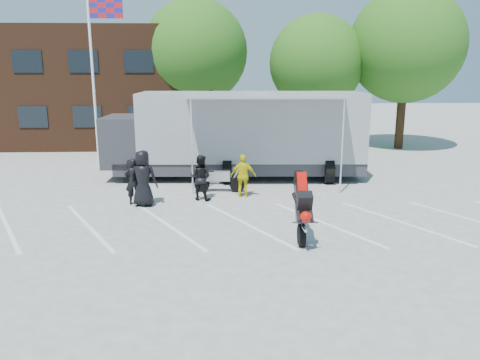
{
  "coord_description": "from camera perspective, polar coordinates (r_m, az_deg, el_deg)",
  "views": [
    {
      "loc": [
        -0.59,
        -12.58,
        4.68
      ],
      "look_at": [
        0.01,
        1.41,
        1.3
      ],
      "focal_mm": 35.0,
      "sensor_mm": 36.0,
      "label": 1
    }
  ],
  "objects": [
    {
      "name": "tree_mid",
      "position": [
        28.14,
        9.29,
        13.92
      ],
      "size": [
        5.44,
        5.44,
        7.68
      ],
      "color": "#382314",
      "rests_on": "ground"
    },
    {
      "name": "office_building",
      "position": [
        32.02,
        -19.88,
        10.66
      ],
      "size": [
        18.0,
        8.0,
        7.0
      ],
      "primitive_type": "cube",
      "color": "#472717",
      "rests_on": "ground"
    },
    {
      "name": "spectator_leather_b",
      "position": [
        16.66,
        -12.85,
        -0.19
      ],
      "size": [
        0.64,
        0.47,
        1.63
      ],
      "primitive_type": "imported",
      "rotation": [
        0.0,
        0.0,
        3.28
      ],
      "color": "black",
      "rests_on": "ground"
    },
    {
      "name": "tree_left",
      "position": [
        28.63,
        -5.45,
        15.27
      ],
      "size": [
        6.12,
        6.12,
        8.64
      ],
      "color": "#382314",
      "rests_on": "ground"
    },
    {
      "name": "transporter_truck",
      "position": [
        20.48,
        -0.02,
        0.35
      ],
      "size": [
        11.7,
        5.97,
        3.66
      ],
      "primitive_type": null,
      "rotation": [
        0.0,
        0.0,
        -0.04
      ],
      "color": "#92959A",
      "rests_on": "ground"
    },
    {
      "name": "parking_bay_lines",
      "position": [
        14.37,
        0.05,
        -5.41
      ],
      "size": [
        18.09,
        13.33,
        0.01
      ],
      "primitive_type": "cube",
      "rotation": [
        0.0,
        0.0,
        0.52
      ],
      "color": "white",
      "rests_on": "ground"
    },
    {
      "name": "spectator_leather_c",
      "position": [
        16.87,
        -4.84,
        0.3
      ],
      "size": [
        0.97,
        0.87,
        1.65
      ],
      "primitive_type": "imported",
      "rotation": [
        0.0,
        0.0,
        2.77
      ],
      "color": "black",
      "rests_on": "ground"
    },
    {
      "name": "tree_right",
      "position": [
        29.1,
        19.61,
        15.16
      ],
      "size": [
        6.46,
        6.46,
        9.12
      ],
      "color": "#382314",
      "rests_on": "ground"
    },
    {
      "name": "spectator_hivis",
      "position": [
        17.18,
        0.41,
        0.51
      ],
      "size": [
        0.97,
        0.5,
        1.6
      ],
      "primitive_type": "imported",
      "rotation": [
        0.0,
        0.0,
        3.03
      ],
      "color": "yellow",
      "rests_on": "ground"
    },
    {
      "name": "ground",
      "position": [
        13.44,
        0.23,
        -6.82
      ],
      "size": [
        100.0,
        100.0,
        0.0
      ],
      "primitive_type": "plane",
      "color": "#ADADA8",
      "rests_on": "ground"
    },
    {
      "name": "parked_motorcycle",
      "position": [
        18.08,
        -2.49,
        -1.46
      ],
      "size": [
        2.04,
        0.81,
        1.05
      ],
      "primitive_type": null,
      "rotation": [
        0.0,
        0.0,
        1.5
      ],
      "color": "#A8A8AC",
      "rests_on": "ground"
    },
    {
      "name": "stunt_bike_rider",
      "position": [
        13.47,
        7.05,
        -6.87
      ],
      "size": [
        0.9,
        1.83,
        2.13
      ],
      "primitive_type": null,
      "rotation": [
        0.0,
        0.0,
        -0.02
      ],
      "color": "black",
      "rests_on": "ground"
    },
    {
      "name": "flagpole",
      "position": [
        23.28,
        -17.01,
        13.91
      ],
      "size": [
        1.61,
        0.12,
        8.0
      ],
      "color": "white",
      "rests_on": "ground"
    },
    {
      "name": "spectator_leather_a",
      "position": [
        16.39,
        -11.73,
        0.21
      ],
      "size": [
        1.03,
        0.75,
        1.95
      ],
      "primitive_type": "imported",
      "rotation": [
        0.0,
        0.0,
        3.0
      ],
      "color": "black",
      "rests_on": "ground"
    }
  ]
}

